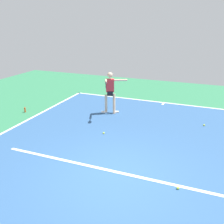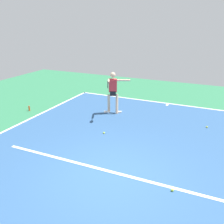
{
  "view_description": "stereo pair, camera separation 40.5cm",
  "coord_description": "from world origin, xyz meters",
  "px_view_note": "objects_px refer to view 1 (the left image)",
  "views": [
    {
      "loc": [
        -2.0,
        5.25,
        3.83
      ],
      "look_at": [
        0.95,
        -2.17,
        0.9
      ],
      "focal_mm": 40.59,
      "sensor_mm": 36.0,
      "label": 1
    },
    {
      "loc": [
        -2.38,
        5.09,
        3.83
      ],
      "look_at": [
        0.95,
        -2.17,
        0.9
      ],
      "focal_mm": 40.59,
      "sensor_mm": 36.0,
      "label": 2
    }
  ],
  "objects_px": {
    "water_bottle": "(25,110)",
    "tennis_ball_by_sideline": "(204,125)",
    "tennis_ball_near_service_line": "(104,133)",
    "tennis_player": "(110,90)",
    "tennis_ball_far_corner": "(178,188)"
  },
  "relations": [
    {
      "from": "tennis_ball_by_sideline",
      "to": "tennis_ball_far_corner",
      "type": "height_order",
      "value": "same"
    },
    {
      "from": "tennis_player",
      "to": "tennis_ball_far_corner",
      "type": "bearing_deg",
      "value": 106.37
    },
    {
      "from": "tennis_ball_by_sideline",
      "to": "tennis_ball_far_corner",
      "type": "relative_size",
      "value": 1.0
    },
    {
      "from": "water_bottle",
      "to": "tennis_ball_by_sideline",
      "type": "bearing_deg",
      "value": -170.01
    },
    {
      "from": "tennis_ball_by_sideline",
      "to": "water_bottle",
      "type": "relative_size",
      "value": 0.3
    },
    {
      "from": "tennis_player",
      "to": "tennis_ball_far_corner",
      "type": "height_order",
      "value": "tennis_player"
    },
    {
      "from": "tennis_player",
      "to": "water_bottle",
      "type": "distance_m",
      "value": 3.85
    },
    {
      "from": "tennis_ball_by_sideline",
      "to": "tennis_player",
      "type": "bearing_deg",
      "value": 0.18
    },
    {
      "from": "tennis_player",
      "to": "tennis_ball_near_service_line",
      "type": "distance_m",
      "value": 2.38
    },
    {
      "from": "tennis_ball_far_corner",
      "to": "water_bottle",
      "type": "height_order",
      "value": "water_bottle"
    },
    {
      "from": "tennis_ball_far_corner",
      "to": "tennis_ball_by_sideline",
      "type": "bearing_deg",
      "value": -95.08
    },
    {
      "from": "tennis_ball_far_corner",
      "to": "tennis_player",
      "type": "bearing_deg",
      "value": -50.8
    },
    {
      "from": "tennis_ball_by_sideline",
      "to": "tennis_ball_near_service_line",
      "type": "xyz_separation_m",
      "value": [
        3.28,
        2.08,
        0.0
      ]
    },
    {
      "from": "tennis_ball_far_corner",
      "to": "water_bottle",
      "type": "xyz_separation_m",
      "value": [
        7.0,
        -2.99,
        0.08
      ]
    },
    {
      "from": "tennis_ball_near_service_line",
      "to": "water_bottle",
      "type": "distance_m",
      "value": 4.17
    }
  ]
}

